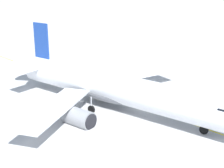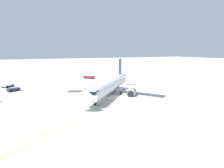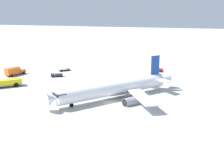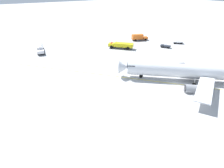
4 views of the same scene
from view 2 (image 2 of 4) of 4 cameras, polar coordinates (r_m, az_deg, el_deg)
ground_plane at (r=65.22m, az=1.22°, el=-3.56°), size 600.00×600.00×0.00m
airliner_main at (r=68.61m, az=-0.66°, el=-0.50°), size 33.35×30.03×11.16m
baggage_truck_truck at (r=81.95m, az=-24.68°, el=-1.28°), size 3.68×4.61×1.22m
pushback_tug_truck at (r=92.17m, az=-25.90°, el=-0.25°), size 4.93×4.85×1.30m
ops_pickup_truck at (r=108.16m, az=-6.10°, el=1.86°), size 5.61×4.82×1.41m
taxiway_centreline at (r=68.12m, az=1.96°, el=-3.01°), size 88.57×100.68×0.01m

